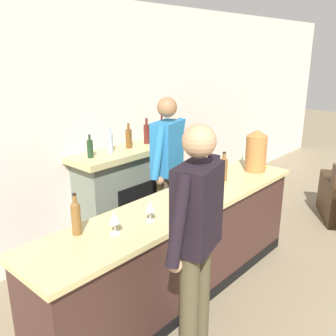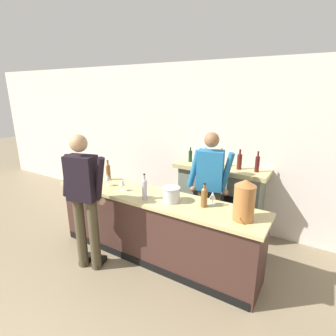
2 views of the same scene
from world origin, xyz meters
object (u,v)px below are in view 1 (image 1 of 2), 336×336
object	(u,v)px
wine_bottle_rose_blush	(76,216)
wine_glass_front_right	(150,207)
potted_plant_corner	(247,174)
wine_bottle_riesling_slim	(192,190)
copper_dispenser	(256,151)
wine_bottle_merlot_tall	(224,168)
person_bartender	(167,169)
ice_bucket_steel	(205,183)
wine_glass_mid_counter	(115,218)
wine_glass_front_left	(218,166)
person_customer	(196,245)
fireplace_stone	(130,191)

from	to	relation	value
wine_bottle_rose_blush	wine_glass_front_right	size ratio (longest dim) A/B	1.80
potted_plant_corner	wine_bottle_riesling_slim	distance (m)	3.30
copper_dispenser	wine_bottle_merlot_tall	world-z (taller)	copper_dispenser
person_bartender	ice_bucket_steel	distance (m)	0.72
wine_glass_mid_counter	wine_glass_front_left	xyz separation A→B (m)	(1.57, 0.19, -0.01)
person_customer	person_bartender	distance (m)	1.72
wine_bottle_riesling_slim	potted_plant_corner	bearing A→B (deg)	21.44
potted_plant_corner	wine_glass_front_left	world-z (taller)	wine_glass_front_left
person_customer	wine_glass_mid_counter	size ratio (longest dim) A/B	9.94
wine_glass_front_right	ice_bucket_steel	bearing A→B (deg)	3.39
person_bartender	copper_dispenser	distance (m)	0.99
person_customer	person_bartender	world-z (taller)	person_customer
fireplace_stone	potted_plant_corner	world-z (taller)	fireplace_stone
person_bartender	copper_dispenser	size ratio (longest dim) A/B	3.79
fireplace_stone	wine_glass_mid_counter	xyz separation A→B (m)	(-1.27, -1.26, 0.49)
wine_glass_front_left	wine_glass_mid_counter	bearing A→B (deg)	-173.08
fireplace_stone	wine_bottle_riesling_slim	distance (m)	1.55
potted_plant_corner	wine_bottle_rose_blush	xyz separation A→B (m)	(-3.90, -0.85, 0.85)
ice_bucket_steel	wine_bottle_merlot_tall	world-z (taller)	wine_bottle_merlot_tall
person_bartender	wine_glass_front_right	xyz separation A→B (m)	(-1.00, -0.72, 0.09)
potted_plant_corner	wine_glass_mid_counter	bearing A→B (deg)	-164.16
wine_bottle_merlot_tall	wine_glass_mid_counter	xyz separation A→B (m)	(-1.50, -0.08, -0.01)
wine_bottle_rose_blush	wine_glass_mid_counter	xyz separation A→B (m)	(0.18, -0.21, -0.01)
ice_bucket_steel	wine_glass_front_right	distance (m)	0.77
person_bartender	copper_dispenser	world-z (taller)	person_bartender
person_bartender	person_customer	bearing A→B (deg)	-131.75
ice_bucket_steel	wine_bottle_merlot_tall	distance (m)	0.42
potted_plant_corner	person_bartender	xyz separation A→B (m)	(-2.40, -0.37, 0.74)
copper_dispenser	wine_glass_mid_counter	world-z (taller)	copper_dispenser
person_customer	wine_bottle_rose_blush	world-z (taller)	person_customer
copper_dispenser	wine_bottle_rose_blush	bearing A→B (deg)	174.53
potted_plant_corner	wine_glass_front_right	size ratio (longest dim) A/B	3.55
potted_plant_corner	person_bartender	world-z (taller)	person_bartender
person_bartender	copper_dispenser	bearing A→B (deg)	-45.19
potted_plant_corner	wine_glass_front_left	distance (m)	2.46
person_customer	copper_dispenser	bearing A→B (deg)	18.14
fireplace_stone	wine_glass_front_left	distance (m)	1.20
potted_plant_corner	wine_bottle_merlot_tall	xyz separation A→B (m)	(-2.22, -0.98, 0.85)
copper_dispenser	wine_glass_front_right	bearing A→B (deg)	-178.67
person_bartender	wine_bottle_rose_blush	xyz separation A→B (m)	(-1.50, -0.48, 0.11)
ice_bucket_steel	potted_plant_corner	bearing A→B (deg)	21.78
fireplace_stone	wine_bottle_rose_blush	distance (m)	1.87
wine_bottle_riesling_slim	person_bartender	bearing A→B (deg)	54.41
person_customer	wine_bottle_riesling_slim	xyz separation A→B (m)	(0.58, 0.49, 0.09)
potted_plant_corner	person_customer	distance (m)	3.99
wine_glass_mid_counter	wine_glass_front_right	world-z (taller)	wine_glass_mid_counter
copper_dispenser	wine_glass_front_left	size ratio (longest dim) A/B	2.74
potted_plant_corner	person_bartender	size ratio (longest dim) A/B	0.36
wine_bottle_merlot_tall	wine_glass_front_right	size ratio (longest dim) A/B	1.71
wine_glass_front_left	wine_bottle_merlot_tall	bearing A→B (deg)	-119.58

